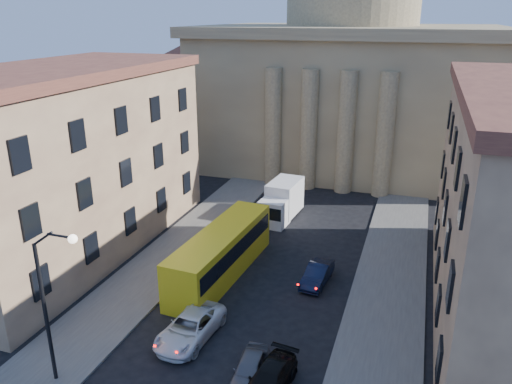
# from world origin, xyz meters

# --- Properties ---
(sidewalk_left) EXTENTS (5.00, 60.00, 0.15)m
(sidewalk_left) POSITION_xyz_m (-8.50, 18.00, 0.07)
(sidewalk_left) COLOR #514F4A
(sidewalk_left) RESTS_ON ground
(sidewalk_right) EXTENTS (5.00, 60.00, 0.15)m
(sidewalk_right) POSITION_xyz_m (8.50, 18.00, 0.07)
(sidewalk_right) COLOR #514F4A
(sidewalk_right) RESTS_ON ground
(church) EXTENTS (68.02, 28.76, 36.60)m
(church) POSITION_xyz_m (0.00, 55.47, 11.88)
(church) COLOR #7C6A4C
(church) RESTS_ON ground
(building_left) EXTENTS (11.60, 26.60, 14.70)m
(building_left) POSITION_xyz_m (-17.00, 22.00, 7.42)
(building_left) COLOR tan
(building_left) RESTS_ON ground
(street_lamp) EXTENTS (2.62, 0.44, 8.83)m
(street_lamp) POSITION_xyz_m (-6.97, 8.00, 5.29)
(street_lamp) COLOR black
(street_lamp) RESTS_ON ground
(car_left_mid) EXTENTS (2.93, 5.65, 1.52)m
(car_left_mid) POSITION_xyz_m (-2.30, 13.58, 0.76)
(car_left_mid) COLOR silver
(car_left_mid) RESTS_ON ground
(car_right_mid) EXTENTS (2.41, 4.79, 1.33)m
(car_right_mid) POSITION_xyz_m (3.45, 10.82, 0.67)
(car_right_mid) COLOR black
(car_right_mid) RESTS_ON ground
(car_right_far) EXTENTS (1.87, 4.00, 1.33)m
(car_right_far) POSITION_xyz_m (2.22, 11.36, 0.66)
(car_right_far) COLOR #54545A
(car_right_far) RESTS_ON ground
(car_right_distant) EXTENTS (1.83, 4.33, 1.39)m
(car_right_distant) POSITION_xyz_m (3.50, 22.45, 0.70)
(car_right_distant) COLOR black
(car_right_distant) RESTS_ON ground
(city_bus) EXTENTS (3.64, 12.59, 3.50)m
(city_bus) POSITION_xyz_m (-3.50, 21.40, 1.88)
(city_bus) COLOR yellow
(city_bus) RESTS_ON ground
(box_truck) EXTENTS (2.94, 6.39, 3.41)m
(box_truck) POSITION_xyz_m (-2.30, 33.42, 1.62)
(box_truck) COLOR white
(box_truck) RESTS_ON ground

